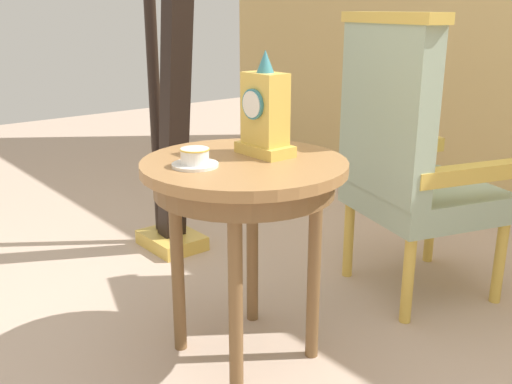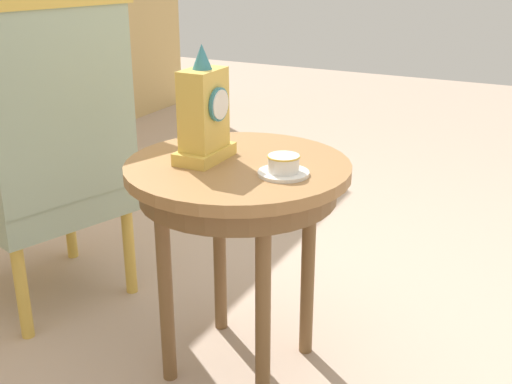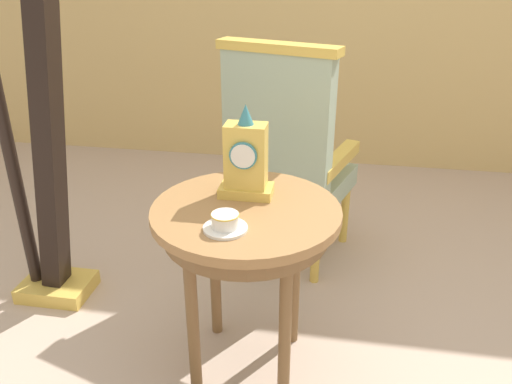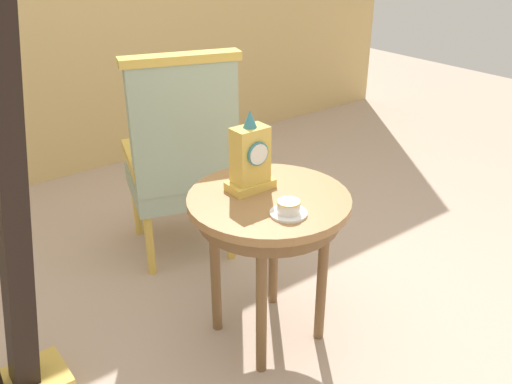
% 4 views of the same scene
% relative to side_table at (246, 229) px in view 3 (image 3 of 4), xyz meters
% --- Properties ---
extents(ground_plane, '(10.00, 10.00, 0.00)m').
position_rel_side_table_xyz_m(ground_plane, '(0.09, 0.02, -0.61)').
color(ground_plane, '#BCA38E').
extents(side_table, '(0.66, 0.66, 0.69)m').
position_rel_side_table_xyz_m(side_table, '(0.00, 0.00, 0.00)').
color(side_table, '#9E7042').
rests_on(side_table, ground).
extents(teacup_left, '(0.14, 0.14, 0.06)m').
position_rel_side_table_xyz_m(teacup_left, '(-0.04, -0.16, 0.11)').
color(teacup_left, white).
rests_on(teacup_left, side_table).
extents(mantel_clock, '(0.19, 0.11, 0.34)m').
position_rel_side_table_xyz_m(mantel_clock, '(-0.02, 0.10, 0.22)').
color(mantel_clock, gold).
rests_on(mantel_clock, side_table).
extents(armchair, '(0.67, 0.67, 1.14)m').
position_rel_side_table_xyz_m(armchair, '(0.05, 0.78, -0.01)').
color(armchair, '#9EB299').
rests_on(armchair, ground).
extents(harp, '(0.40, 0.24, 1.84)m').
position_rel_side_table_xyz_m(harp, '(-0.95, 0.30, 0.14)').
color(harp, gold).
rests_on(harp, ground).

